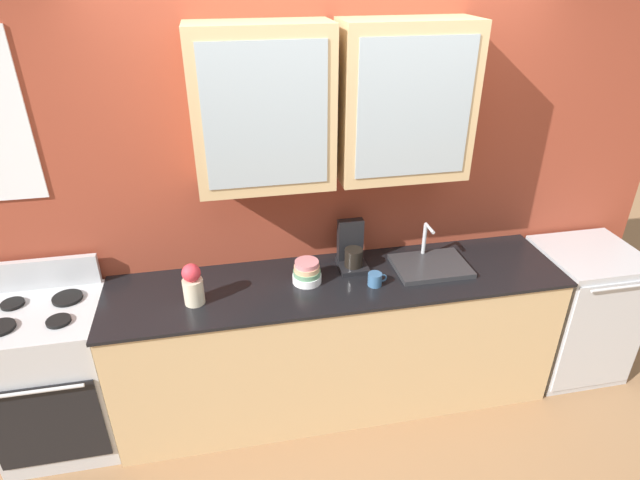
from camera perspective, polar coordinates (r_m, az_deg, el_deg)
ground_plane at (r=3.66m, az=1.81°, el=-16.53°), size 10.00×10.00×0.00m
back_wall_unit at (r=3.10m, az=0.80°, el=7.07°), size 4.34×0.42×2.61m
counter at (r=3.35m, az=1.93°, el=-10.98°), size 2.69×0.63×0.92m
stove_range at (r=3.45m, az=-26.81°, el=-13.20°), size 0.62×0.61×1.10m
sink_faucet at (r=3.25m, az=11.93°, el=-2.66°), size 0.44×0.33×0.25m
bowl_stack at (r=3.03m, az=-1.44°, el=-3.53°), size 0.17×0.17×0.14m
vase at (r=2.90m, az=-13.68°, el=-4.76°), size 0.11×0.11×0.24m
cup_near_sink at (r=3.03m, az=6.02°, el=-4.27°), size 0.11×0.08×0.08m
dishwasher at (r=4.01m, az=26.16°, el=-6.91°), size 0.60×0.62×0.92m
coffee_maker at (r=3.17m, az=3.46°, el=-1.12°), size 0.17×0.20×0.29m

